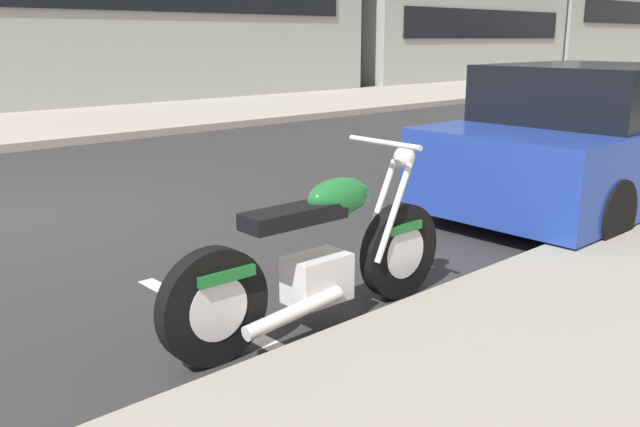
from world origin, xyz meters
The scene contains 5 objects.
ground_plane centered at (0.00, 0.00, 0.00)m, with size 260.00×260.00×0.00m, color #28282B.
sidewalk_far_curb centered at (12.00, 6.74, 0.07)m, with size 120.00×5.00×0.14m, color gray.
parking_stall_stripe centered at (0.00, -3.64, 0.00)m, with size 0.12×2.20×0.01m, color silver.
parked_motorcycle centered at (0.42, -4.03, 0.44)m, with size 2.20×0.62×1.14m.
parked_car_far_down_curb centered at (4.73, -3.69, 0.70)m, with size 4.28×1.90×1.51m.
Camera 1 is at (-2.30, -6.98, 1.78)m, focal length 38.01 mm.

